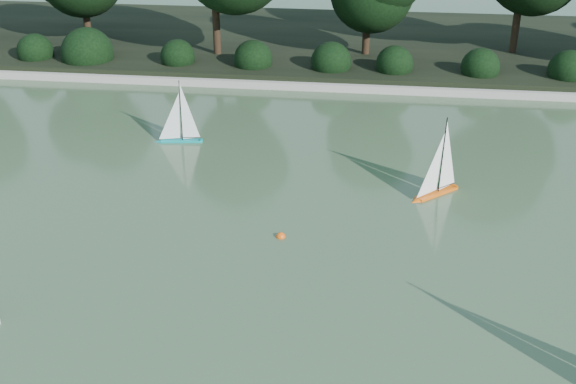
# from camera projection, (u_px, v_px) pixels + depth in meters

# --- Properties ---
(ground) EXTENTS (80.00, 80.00, 0.00)m
(ground) POSITION_uv_depth(u_px,v_px,m) (262.00, 295.00, 9.72)
(ground) COLOR #2F4428
(ground) RESTS_ON ground
(pond_coping) EXTENTS (40.00, 0.35, 0.18)m
(pond_coping) POSITION_uv_depth(u_px,v_px,m) (321.00, 86.00, 17.70)
(pond_coping) COLOR gray
(pond_coping) RESTS_ON ground
(far_bank) EXTENTS (40.00, 8.00, 0.30)m
(far_bank) POSITION_uv_depth(u_px,v_px,m) (333.00, 43.00, 21.24)
(far_bank) COLOR black
(far_bank) RESTS_ON ground
(shrub_hedge) EXTENTS (29.10, 1.10, 1.10)m
(shrub_hedge) POSITION_uv_depth(u_px,v_px,m) (324.00, 62.00, 18.35)
(shrub_hedge) COLOR black
(shrub_hedge) RESTS_ON ground
(sailboat_orange) EXTENTS (0.89, 0.85, 1.50)m
(sailboat_orange) POSITION_uv_depth(u_px,v_px,m) (434.00, 183.00, 12.34)
(sailboat_orange) COLOR #F15C0D
(sailboat_orange) RESTS_ON ground
(sailboat_teal) EXTENTS (1.00, 0.30, 1.36)m
(sailboat_teal) POSITION_uv_depth(u_px,v_px,m) (176.00, 132.00, 14.58)
(sailboat_teal) COLOR #088C8E
(sailboat_teal) RESTS_ON ground
(race_buoy) EXTENTS (0.15, 0.15, 0.15)m
(race_buoy) POSITION_uv_depth(u_px,v_px,m) (281.00, 237.00, 11.14)
(race_buoy) COLOR #E9510C
(race_buoy) RESTS_ON ground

